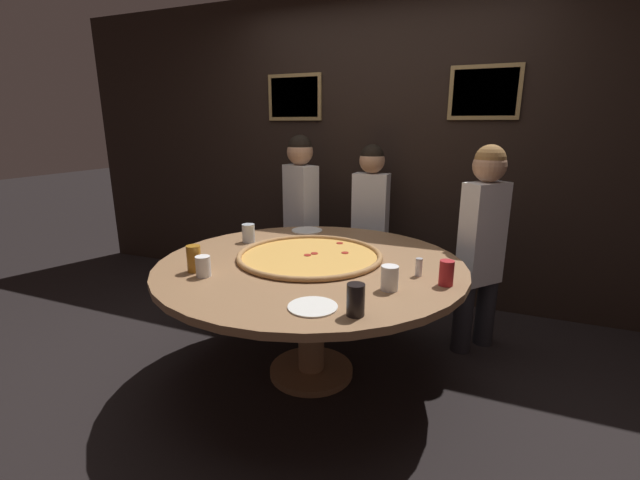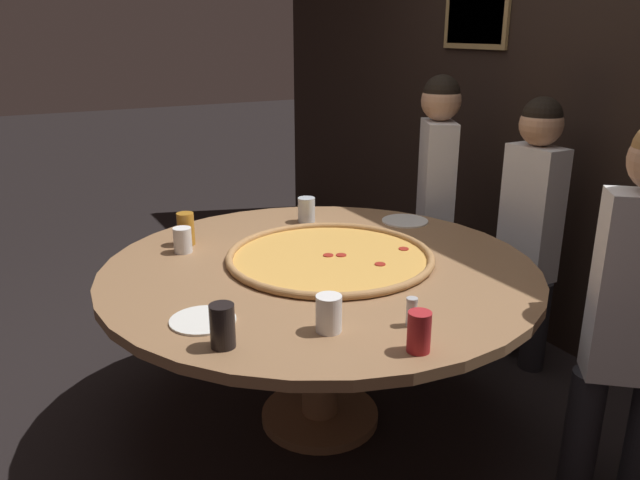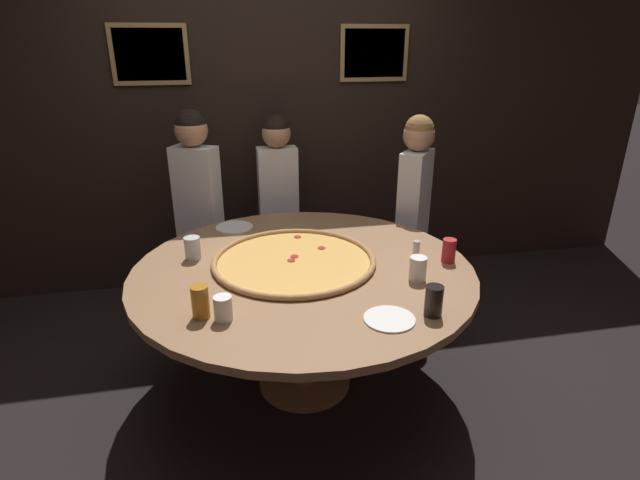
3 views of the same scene
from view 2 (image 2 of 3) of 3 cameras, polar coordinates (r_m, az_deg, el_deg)
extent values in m
plane|color=black|center=(2.92, -0.01, -15.99)|extent=(24.00, 24.00, 0.00)
cube|color=black|center=(3.39, 23.22, 11.16)|extent=(6.40, 0.06, 2.60)
cube|color=#9E7F4C|center=(3.90, 14.09, 19.53)|extent=(0.52, 0.02, 0.40)
cube|color=#936B5B|center=(3.89, 14.02, 19.54)|extent=(0.46, 0.01, 0.34)
cylinder|color=#936B47|center=(2.57, -0.01, -2.71)|extent=(1.79, 1.79, 0.04)
cylinder|color=#936B47|center=(2.73, -0.01, -9.95)|extent=(0.16, 0.16, 0.70)
cylinder|color=#936B47|center=(2.91, -0.01, -15.66)|extent=(0.52, 0.52, 0.04)
cylinder|color=#E5A84C|center=(2.63, 0.92, -1.66)|extent=(0.84, 0.84, 0.01)
torus|color=#B27F4C|center=(2.62, 0.92, -1.45)|extent=(0.88, 0.88, 0.03)
cylinder|color=#A8281E|center=(2.55, 5.52, -2.21)|extent=(0.04, 0.04, 0.00)
cylinder|color=#A8281E|center=(2.64, 0.76, -1.39)|extent=(0.04, 0.04, 0.00)
cylinder|color=#A8281E|center=(2.74, 7.65, -0.80)|extent=(0.04, 0.04, 0.00)
cylinder|color=#A8281E|center=(2.64, 1.95, -1.38)|extent=(0.04, 0.04, 0.00)
cylinder|color=#B22328|center=(1.90, 9.05, -8.29)|extent=(0.07, 0.07, 0.13)
cylinder|color=white|center=(2.76, -12.45, -0.01)|extent=(0.08, 0.08, 0.11)
cylinder|color=silver|center=(3.13, -1.25, 2.78)|extent=(0.09, 0.09, 0.12)
cylinder|color=white|center=(2.00, 0.80, -6.73)|extent=(0.08, 0.08, 0.12)
cylinder|color=black|center=(1.93, -8.91, -7.77)|extent=(0.08, 0.08, 0.14)
cylinder|color=#BC7A23|center=(2.85, -12.16, 1.00)|extent=(0.08, 0.08, 0.15)
cylinder|color=white|center=(3.17, 7.78, 1.74)|extent=(0.23, 0.23, 0.01)
cylinder|color=white|center=(2.12, -10.66, -7.22)|extent=(0.22, 0.22, 0.01)
cylinder|color=silver|center=(2.07, 8.43, -6.64)|extent=(0.04, 0.04, 0.08)
cylinder|color=#B7B7BC|center=(2.05, 8.49, -5.41)|extent=(0.04, 0.04, 0.01)
cylinder|color=#232328|center=(3.37, 19.08, -7.40)|extent=(0.13, 0.13, 0.47)
cylinder|color=#232328|center=(3.50, 16.51, -6.15)|extent=(0.13, 0.13, 0.47)
cube|color=white|center=(3.24, 18.75, 2.35)|extent=(0.29, 0.16, 0.66)
sphere|color=tan|center=(3.15, 19.58, 9.93)|extent=(0.20, 0.20, 0.20)
sphere|color=black|center=(3.14, 19.65, 10.57)|extent=(0.19, 0.19, 0.19)
cylinder|color=#232328|center=(2.63, 22.86, -15.67)|extent=(0.18, 0.18, 0.48)
cube|color=white|center=(2.39, 27.15, -4.00)|extent=(0.30, 0.32, 0.68)
cylinder|color=#232328|center=(3.62, 10.32, -4.58)|extent=(0.18, 0.18, 0.50)
cylinder|color=#232328|center=(3.82, 9.73, -3.25)|extent=(0.18, 0.18, 0.50)
cube|color=white|center=(3.53, 10.56, 5.05)|extent=(0.34, 0.28, 0.69)
sphere|color=tan|center=(3.46, 11.02, 12.40)|extent=(0.22, 0.22, 0.22)
sphere|color=black|center=(3.45, 11.06, 13.02)|extent=(0.20, 0.20, 0.20)
camera|label=1|loc=(1.54, -70.23, 0.95)|focal=24.00mm
camera|label=3|loc=(2.77, -56.72, 14.80)|focal=28.00mm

